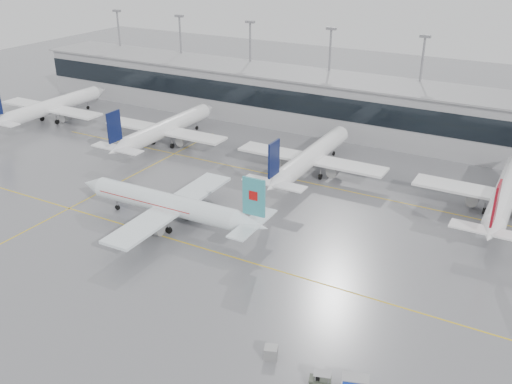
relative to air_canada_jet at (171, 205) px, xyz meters
The scene contains 16 objects.
ground 12.14m from the air_canada_jet, 19.35° to the right, with size 320.00×320.00×0.00m, color slate.
taxi_line_main 12.14m from the air_canada_jet, 19.35° to the right, with size 120.00×0.25×0.01m, color gold.
taxi_line_north 28.58m from the air_canada_jet, 67.27° to the left, with size 120.00×0.25×0.01m, color gold.
taxi_line_cross 22.35m from the air_canada_jet, 149.64° to the left, with size 0.25×60.00×0.01m, color gold.
terminal 59.23m from the air_canada_jet, 79.33° to the left, with size 180.00×15.00×12.00m, color #9A9A9D.
terminal_glass 51.93m from the air_canada_jet, 77.78° to the left, with size 180.00×0.20×5.00m, color black.
terminal_roof 59.81m from the air_canada_jet, 79.33° to the left, with size 182.00×16.00×0.40m, color gray.
light_masts 65.82m from the air_canada_jet, 80.31° to the left, with size 156.40×1.00×22.60m.
air_canada_jet is the anchor object (origin of this frame).
parked_jet_a 66.16m from the air_canada_jet, 153.19° to the left, with size 29.64×36.96×11.72m.
parked_jet_b 38.32m from the air_canada_jet, 128.86° to the left, with size 29.64×36.96×11.72m.
parked_jet_c 31.79m from the air_canada_jet, 69.84° to the left, with size 29.64×36.96×11.72m.
parked_jet_d 54.80m from the air_canada_jet, 33.00° to the left, with size 29.64×36.96×11.72m.
baggage_tug 41.20m from the air_canada_jet, 31.30° to the right, with size 3.50×2.06×1.67m.
baggage_cart 43.61m from the air_canada_jet, 27.72° to the right, with size 3.11×2.31×1.72m.
gse_unit 35.15m from the air_canada_jet, 35.09° to the right, with size 1.47×1.36×1.47m, color gray.
Camera 1 is at (40.62, -60.72, 43.41)m, focal length 40.00 mm.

